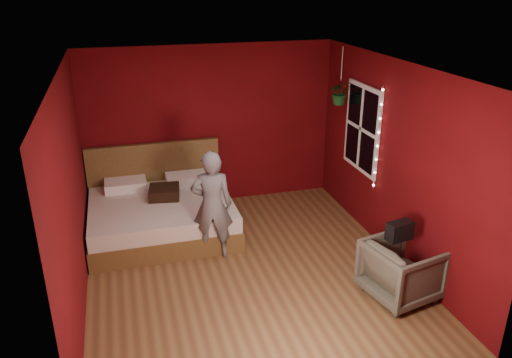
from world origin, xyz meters
The scene contains 10 objects.
floor centered at (0.00, 0.00, 0.00)m, with size 4.50×4.50×0.00m, color brown.
room_walls centered at (0.00, 0.00, 1.68)m, with size 4.04×4.54×2.62m.
window centered at (1.97, 0.90, 1.50)m, with size 0.05×0.97×1.27m.
fairy_lights centered at (1.94, 0.37, 1.50)m, with size 0.04×0.04×1.45m.
bed centered at (-0.95, 1.42, 0.30)m, with size 2.06×1.75×1.13m.
person centered at (-0.35, 0.50, 0.75)m, with size 0.55×0.36×1.50m, color slate.
armchair centered at (1.60, -1.03, 0.36)m, with size 0.76×0.78×0.71m, color #595546.
handbag centered at (1.58, -0.92, 0.82)m, with size 0.31×0.15×0.22m, color black.
throw_pillow centered at (-0.88, 1.46, 0.59)m, with size 0.43×0.43×0.15m, color black.
hanging_plant centered at (1.82, 1.40, 1.93)m, with size 0.39×0.36×0.85m.
Camera 1 is at (-1.41, -5.37, 3.57)m, focal length 35.00 mm.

